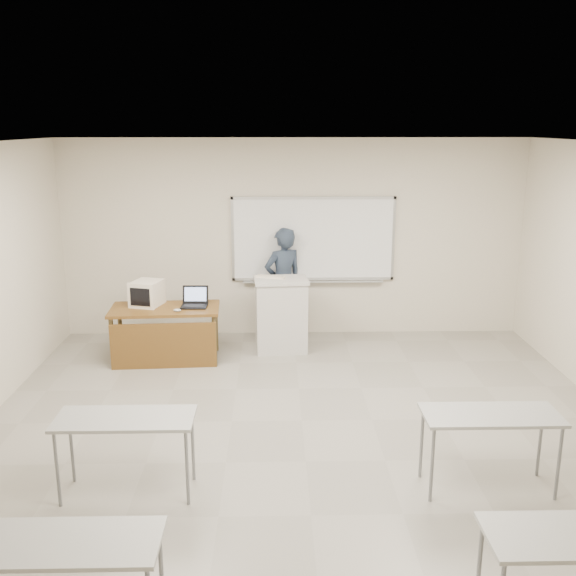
{
  "coord_description": "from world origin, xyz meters",
  "views": [
    {
      "loc": [
        -0.3,
        -5.62,
        3.19
      ],
      "look_at": [
        -0.12,
        2.2,
        1.18
      ],
      "focal_mm": 40.0,
      "sensor_mm": 36.0,
      "label": 1
    }
  ],
  "objects_px": {
    "laptop": "(194,302)",
    "presenter": "(283,283)",
    "mouse": "(177,310)",
    "crt_monitor": "(148,293)",
    "keyboard": "(270,277)",
    "podium": "(281,315)",
    "instructor_desk": "(164,324)",
    "whiteboard": "(313,240)"
  },
  "relations": [
    {
      "from": "instructor_desk",
      "to": "keyboard",
      "type": "distance_m",
      "value": 1.63
    },
    {
      "from": "keyboard",
      "to": "laptop",
      "type": "bearing_deg",
      "value": -142.77
    },
    {
      "from": "crt_monitor",
      "to": "keyboard",
      "type": "relative_size",
      "value": 1.03
    },
    {
      "from": "laptop",
      "to": "keyboard",
      "type": "relative_size",
      "value": 0.86
    },
    {
      "from": "instructor_desk",
      "to": "crt_monitor",
      "type": "distance_m",
      "value": 0.51
    },
    {
      "from": "podium",
      "to": "crt_monitor",
      "type": "relative_size",
      "value": 2.49
    },
    {
      "from": "whiteboard",
      "to": "instructor_desk",
      "type": "relative_size",
      "value": 1.68
    },
    {
      "from": "podium",
      "to": "laptop",
      "type": "bearing_deg",
      "value": -171.32
    },
    {
      "from": "keyboard",
      "to": "presenter",
      "type": "bearing_deg",
      "value": 89.68
    },
    {
      "from": "mouse",
      "to": "presenter",
      "type": "relative_size",
      "value": 0.06
    },
    {
      "from": "podium",
      "to": "laptop",
      "type": "relative_size",
      "value": 2.99
    },
    {
      "from": "crt_monitor",
      "to": "laptop",
      "type": "relative_size",
      "value": 1.2
    },
    {
      "from": "crt_monitor",
      "to": "mouse",
      "type": "bearing_deg",
      "value": -20.0
    },
    {
      "from": "whiteboard",
      "to": "keyboard",
      "type": "xyz_separation_m",
      "value": [
        -0.65,
        -0.69,
        -0.41
      ]
    },
    {
      "from": "podium",
      "to": "crt_monitor",
      "type": "distance_m",
      "value": 1.9
    },
    {
      "from": "crt_monitor",
      "to": "keyboard",
      "type": "xyz_separation_m",
      "value": [
        1.7,
        0.3,
        0.15
      ]
    },
    {
      "from": "instructor_desk",
      "to": "laptop",
      "type": "xyz_separation_m",
      "value": [
        0.4,
        0.18,
        0.26
      ]
    },
    {
      "from": "mouse",
      "to": "keyboard",
      "type": "bearing_deg",
      "value": 10.62
    },
    {
      "from": "podium",
      "to": "mouse",
      "type": "xyz_separation_m",
      "value": [
        -1.4,
        -0.55,
        0.24
      ]
    },
    {
      "from": "laptop",
      "to": "presenter",
      "type": "height_order",
      "value": "presenter"
    },
    {
      "from": "laptop",
      "to": "crt_monitor",
      "type": "bearing_deg",
      "value": 176.73
    },
    {
      "from": "podium",
      "to": "keyboard",
      "type": "distance_m",
      "value": 0.57
    },
    {
      "from": "crt_monitor",
      "to": "mouse",
      "type": "distance_m",
      "value": 0.58
    },
    {
      "from": "keyboard",
      "to": "presenter",
      "type": "distance_m",
      "value": 0.64
    },
    {
      "from": "crt_monitor",
      "to": "presenter",
      "type": "distance_m",
      "value": 2.08
    },
    {
      "from": "crt_monitor",
      "to": "laptop",
      "type": "distance_m",
      "value": 0.66
    },
    {
      "from": "keyboard",
      "to": "podium",
      "type": "bearing_deg",
      "value": -9.74
    },
    {
      "from": "presenter",
      "to": "whiteboard",
      "type": "bearing_deg",
      "value": 169.46
    },
    {
      "from": "laptop",
      "to": "podium",
      "type": "bearing_deg",
      "value": 14.86
    },
    {
      "from": "crt_monitor",
      "to": "keyboard",
      "type": "height_order",
      "value": "crt_monitor"
    },
    {
      "from": "instructor_desk",
      "to": "laptop",
      "type": "height_order",
      "value": "laptop"
    },
    {
      "from": "instructor_desk",
      "to": "laptop",
      "type": "bearing_deg",
      "value": 21.04
    },
    {
      "from": "mouse",
      "to": "keyboard",
      "type": "distance_m",
      "value": 1.43
    },
    {
      "from": "instructor_desk",
      "to": "podium",
      "type": "height_order",
      "value": "podium"
    },
    {
      "from": "mouse",
      "to": "keyboard",
      "type": "height_order",
      "value": "keyboard"
    },
    {
      "from": "laptop",
      "to": "whiteboard",
      "type": "bearing_deg",
      "value": 33.39
    },
    {
      "from": "podium",
      "to": "mouse",
      "type": "relative_size",
      "value": 10.16
    },
    {
      "from": "crt_monitor",
      "to": "laptop",
      "type": "xyz_separation_m",
      "value": [
        0.65,
        -0.06,
        -0.11
      ]
    },
    {
      "from": "laptop",
      "to": "mouse",
      "type": "height_order",
      "value": "laptop"
    },
    {
      "from": "podium",
      "to": "crt_monitor",
      "type": "height_order",
      "value": "crt_monitor"
    },
    {
      "from": "presenter",
      "to": "laptop",
      "type": "bearing_deg",
      "value": 11.01
    },
    {
      "from": "mouse",
      "to": "presenter",
      "type": "xyz_separation_m",
      "value": [
        1.44,
        1.19,
        0.08
      ]
    }
  ]
}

